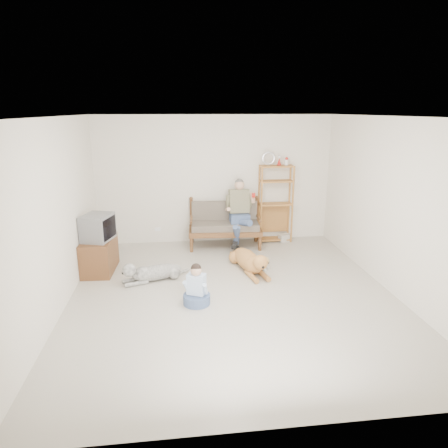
{
  "coord_description": "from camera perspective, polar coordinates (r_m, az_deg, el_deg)",
  "views": [
    {
      "loc": [
        -0.82,
        -5.64,
        2.79
      ],
      "look_at": [
        -0.02,
        1.0,
        0.87
      ],
      "focal_mm": 32.0,
      "sensor_mm": 36.0,
      "label": 1
    }
  ],
  "objects": [
    {
      "name": "child",
      "position": [
        6.0,
        -3.95,
        -9.31
      ],
      "size": [
        0.4,
        0.4,
        0.64
      ],
      "rotation": [
        0.0,
        0.0,
        -0.43
      ],
      "color": "#475E83",
      "rests_on": "ground"
    },
    {
      "name": "wall_left",
      "position": [
        6.06,
        -22.79,
        0.98
      ],
      "size": [
        0.0,
        5.5,
        5.5
      ],
      "primitive_type": "plane",
      "rotation": [
        1.57,
        0.0,
        1.57
      ],
      "color": "silver",
      "rests_on": "ground"
    },
    {
      "name": "wall_outlet",
      "position": [
        8.75,
        -9.44,
        -0.74
      ],
      "size": [
        0.12,
        0.02,
        0.08
      ],
      "primitive_type": "cube",
      "color": "white",
      "rests_on": "ground"
    },
    {
      "name": "man",
      "position": [
        8.18,
        2.2,
        0.89
      ],
      "size": [
        0.54,
        0.78,
        1.26
      ],
      "color": "#475E83",
      "rests_on": "loveseat"
    },
    {
      "name": "golden_retriever",
      "position": [
        7.18,
        3.74,
        -5.32
      ],
      "size": [
        0.57,
        1.46,
        0.45
      ],
      "rotation": [
        0.0,
        0.0,
        0.21
      ],
      "color": "#C08642",
      "rests_on": "ground"
    },
    {
      "name": "wall_back",
      "position": [
        8.55,
        -1.32,
        6.32
      ],
      "size": [
        5.0,
        0.0,
        5.0
      ],
      "primitive_type": "plane",
      "rotation": [
        1.57,
        0.0,
        0.0
      ],
      "color": "silver",
      "rests_on": "ground"
    },
    {
      "name": "wall_right",
      "position": [
        6.7,
        23.01,
        2.31
      ],
      "size": [
        0.0,
        5.5,
        5.5
      ],
      "primitive_type": "plane",
      "rotation": [
        1.57,
        0.0,
        -1.57
      ],
      "color": "silver",
      "rests_on": "ground"
    },
    {
      "name": "loveseat",
      "position": [
        8.39,
        0.08,
        0.07
      ],
      "size": [
        1.54,
        0.79,
        0.95
      ],
      "rotation": [
        0.0,
        0.0,
        -0.06
      ],
      "color": "brown",
      "rests_on": "ground"
    },
    {
      "name": "floor",
      "position": [
        6.35,
        1.24,
        -10.08
      ],
      "size": [
        5.5,
        5.5,
        0.0
      ],
      "primitive_type": "plane",
      "color": "beige",
      "rests_on": "ground"
    },
    {
      "name": "book_stack",
      "position": [
        8.89,
        8.63,
        -1.95
      ],
      "size": [
        0.28,
        0.24,
        0.16
      ],
      "primitive_type": "cube",
      "rotation": [
        0.0,
        0.0,
        0.27
      ],
      "color": "silver",
      "rests_on": "ground"
    },
    {
      "name": "terrier",
      "position": [
        7.36,
        4.83,
        -5.46
      ],
      "size": [
        0.51,
        0.49,
        0.24
      ],
      "rotation": [
        0.0,
        0.0,
        0.8
      ],
      "color": "white",
      "rests_on": "ground"
    },
    {
      "name": "wall_front",
      "position": [
        3.33,
        8.16,
        -9.79
      ],
      "size": [
        5.0,
        0.0,
        5.0
      ],
      "primitive_type": "plane",
      "rotation": [
        -1.57,
        0.0,
        0.0
      ],
      "color": "silver",
      "rests_on": "ground"
    },
    {
      "name": "crt_tv",
      "position": [
        7.25,
        -17.56,
        -0.47
      ],
      "size": [
        0.57,
        0.65,
        0.45
      ],
      "rotation": [
        0.0,
        0.0,
        -0.29
      ],
      "color": "slate",
      "rests_on": "tv_stand"
    },
    {
      "name": "shaggy_dog",
      "position": [
        6.88,
        -10.38,
        -6.82
      ],
      "size": [
        1.19,
        0.57,
        0.37
      ],
      "rotation": [
        0.0,
        0.0,
        -1.22
      ],
      "color": "white",
      "rests_on": "ground"
    },
    {
      "name": "tv_stand",
      "position": [
        7.46,
        -17.41,
        -4.26
      ],
      "size": [
        0.55,
        0.93,
        0.6
      ],
      "rotation": [
        0.0,
        0.0,
        -0.06
      ],
      "color": "brown",
      "rests_on": "ground"
    },
    {
      "name": "etagere",
      "position": [
        8.68,
        7.36,
        3.0
      ],
      "size": [
        0.74,
        0.32,
        1.96
      ],
      "color": "#B77D39",
      "rests_on": "ground"
    },
    {
      "name": "ceiling",
      "position": [
        5.7,
        1.41,
        15.1
      ],
      "size": [
        5.5,
        5.5,
        0.0
      ],
      "primitive_type": "plane",
      "rotation": [
        3.14,
        0.0,
        0.0
      ],
      "color": "silver",
      "rests_on": "ground"
    }
  ]
}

